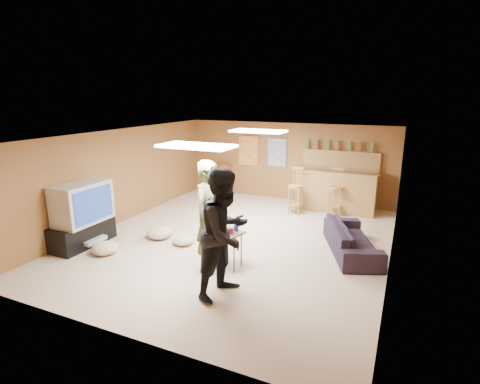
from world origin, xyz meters
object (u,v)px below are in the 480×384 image
at_px(sofa, 352,239).
at_px(tray_table, 227,250).
at_px(tv_body, 82,203).
at_px(person_olive, 211,217).
at_px(person_black, 225,233).
at_px(bar_counter, 336,190).

height_order(sofa, tray_table, tray_table).
distance_m(tv_body, person_olive, 2.82).
relative_size(tv_body, person_olive, 0.57).
bearing_deg(person_black, person_olive, 56.44).
distance_m(person_olive, tray_table, 0.69).
xyz_separation_m(bar_counter, person_olive, (-1.33, -4.33, 0.42)).
xyz_separation_m(tv_body, sofa, (4.94, 1.85, -0.62)).
relative_size(person_olive, tray_table, 2.89).
xyz_separation_m(bar_counter, tray_table, (-1.11, -4.16, -0.21)).
height_order(tv_body, person_olive, person_olive).
height_order(person_olive, person_black, person_black).
bearing_deg(tray_table, sofa, 39.32).
height_order(tv_body, tray_table, tv_body).
relative_size(person_black, tray_table, 2.94).
relative_size(sofa, tray_table, 2.85).
relative_size(tv_body, sofa, 0.58).
bearing_deg(person_black, bar_counter, 5.17).
height_order(bar_counter, person_black, person_black).
bearing_deg(tv_body, person_black, -8.62).
bearing_deg(tv_body, person_olive, 2.40).
bearing_deg(tv_body, tray_table, 5.42).
distance_m(tv_body, bar_counter, 6.09).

